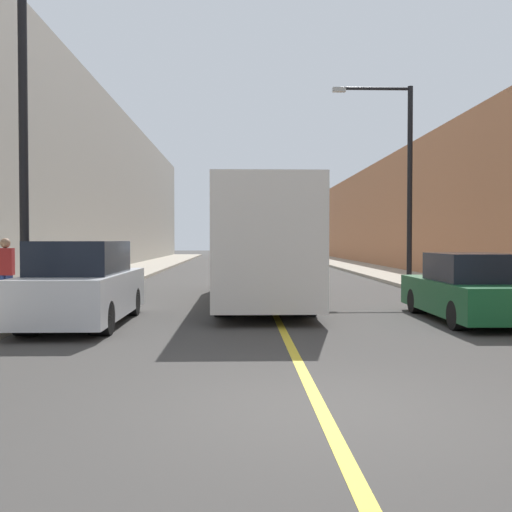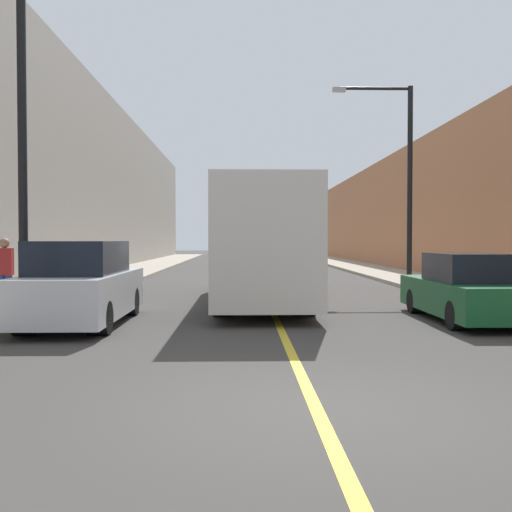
{
  "view_description": "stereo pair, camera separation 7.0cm",
  "coord_description": "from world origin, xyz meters",
  "views": [
    {
      "loc": [
        -0.91,
        -6.47,
        1.88
      ],
      "look_at": [
        -0.22,
        17.51,
        1.23
      ],
      "focal_mm": 42.0,
      "sensor_mm": 36.0,
      "label": 1
    },
    {
      "loc": [
        -0.84,
        -6.48,
        1.88
      ],
      "look_at": [
        -0.22,
        17.51,
        1.23
      ],
      "focal_mm": 42.0,
      "sensor_mm": 36.0,
      "label": 2
    }
  ],
  "objects": [
    {
      "name": "road_center_line",
      "position": [
        0.0,
        30.0,
        0.0
      ],
      "size": [
        0.16,
        72.0,
        0.01
      ],
      "primitive_type": "cube",
      "color": "gold",
      "rests_on": "ground"
    },
    {
      "name": "parked_suv_left",
      "position": [
        -4.34,
        6.78,
        0.86
      ],
      "size": [
        1.86,
        4.99,
        1.85
      ],
      "color": "silver",
      "rests_on": "ground"
    },
    {
      "name": "street_lamp_left",
      "position": [
        -5.42,
        7.03,
        4.85
      ],
      "size": [
        3.11,
        0.24,
        8.19
      ],
      "color": "black",
      "rests_on": "sidewalk_left"
    },
    {
      "name": "pedestrian",
      "position": [
        -6.71,
        8.54,
        1.07
      ],
      "size": [
        0.39,
        0.25,
        1.77
      ],
      "color": "navy",
      "rests_on": "sidewalk_left"
    },
    {
      "name": "building_row_right",
      "position": [
        10.7,
        30.0,
        3.66
      ],
      "size": [
        4.0,
        72.0,
        7.32
      ],
      "primitive_type": "cube",
      "color": "#B2724C",
      "rests_on": "ground"
    },
    {
      "name": "street_lamp_right",
      "position": [
        5.4,
        16.53,
        4.57
      ],
      "size": [
        3.11,
        0.24,
        7.65
      ],
      "color": "black",
      "rests_on": "sidewalk_right"
    },
    {
      "name": "sidewalk_left",
      "position": [
        -7.05,
        30.0,
        0.07
      ],
      "size": [
        3.3,
        72.0,
        0.15
      ],
      "primitive_type": "cube",
      "color": "#A89E8C",
      "rests_on": "ground"
    },
    {
      "name": "bus",
      "position": [
        -0.26,
        11.72,
        1.79
      ],
      "size": [
        2.51,
        11.31,
        3.35
      ],
      "color": "silver",
      "rests_on": "ground"
    },
    {
      "name": "car_right_near",
      "position": [
        4.39,
        7.17,
        0.71
      ],
      "size": [
        1.8,
        4.73,
        1.57
      ],
      "color": "#145128",
      "rests_on": "ground"
    },
    {
      "name": "building_row_left",
      "position": [
        -10.7,
        30.0,
        5.31
      ],
      "size": [
        4.0,
        72.0,
        10.61
      ],
      "primitive_type": "cube",
      "color": "gray",
      "rests_on": "ground"
    },
    {
      "name": "ground_plane",
      "position": [
        0.0,
        0.0,
        0.0
      ],
      "size": [
        200.0,
        200.0,
        0.0
      ],
      "primitive_type": "plane",
      "color": "#3F3D3A"
    },
    {
      "name": "sidewalk_right",
      "position": [
        7.05,
        30.0,
        0.07
      ],
      "size": [
        3.3,
        72.0,
        0.15
      ],
      "primitive_type": "cube",
      "color": "#A89E8C",
      "rests_on": "ground"
    }
  ]
}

